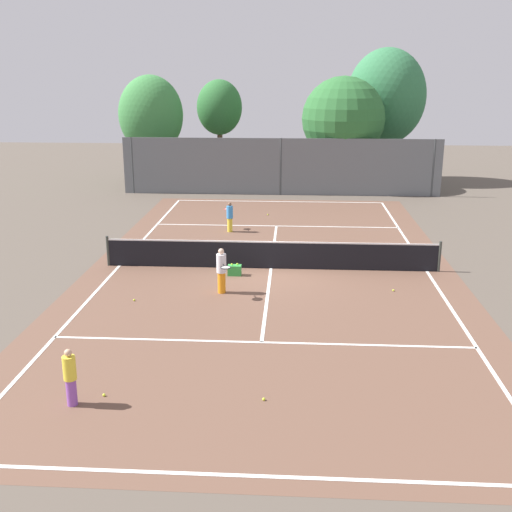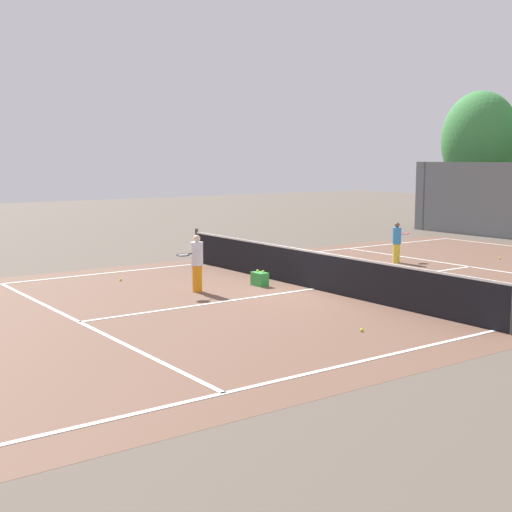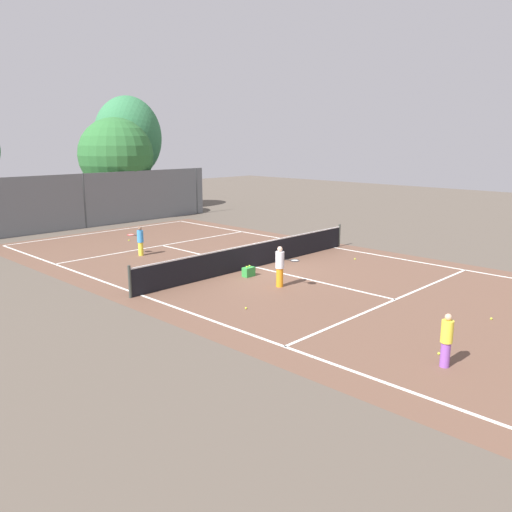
{
  "view_description": "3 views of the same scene",
  "coord_description": "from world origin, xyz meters",
  "px_view_note": "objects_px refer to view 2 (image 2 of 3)",
  "views": [
    {
      "loc": [
        0.77,
        -21.32,
        6.76
      ],
      "look_at": [
        -0.44,
        -1.64,
        0.94
      ],
      "focal_mm": 43.89,
      "sensor_mm": 36.0,
      "label": 1
    },
    {
      "loc": [
        13.76,
        -11.78,
        3.4
      ],
      "look_at": [
        -0.7,
        -1.36,
        0.9
      ],
      "focal_mm": 49.45,
      "sensor_mm": 36.0,
      "label": 2
    },
    {
      "loc": [
        -14.79,
        -14.4,
        5.09
      ],
      "look_at": [
        -1.05,
        -1.07,
        0.8
      ],
      "focal_mm": 36.38,
      "sensor_mm": 36.0,
      "label": 3
    }
  ],
  "objects_px": {
    "tennis_ball_8": "(512,308)",
    "tennis_ball_1": "(120,280)",
    "ball_crate": "(260,279)",
    "tennis_ball_0": "(381,278)",
    "player_0": "(397,242)",
    "player_2": "(197,262)",
    "tennis_ball_4": "(501,294)",
    "tennis_ball_7": "(362,330)",
    "tennis_ball_3": "(500,258)"
  },
  "relations": [
    {
      "from": "tennis_ball_8",
      "to": "tennis_ball_1",
      "type": "bearing_deg",
      "value": -146.92
    },
    {
      "from": "ball_crate",
      "to": "tennis_ball_8",
      "type": "relative_size",
      "value": 7.03
    },
    {
      "from": "tennis_ball_0",
      "to": "player_0",
      "type": "bearing_deg",
      "value": 125.64
    },
    {
      "from": "player_2",
      "to": "tennis_ball_0",
      "type": "xyz_separation_m",
      "value": [
        1.41,
        5.19,
        -0.72
      ]
    },
    {
      "from": "tennis_ball_4",
      "to": "tennis_ball_7",
      "type": "bearing_deg",
      "value": -83.0
    },
    {
      "from": "tennis_ball_4",
      "to": "tennis_ball_0",
      "type": "bearing_deg",
      "value": -168.01
    },
    {
      "from": "tennis_ball_4",
      "to": "player_0",
      "type": "bearing_deg",
      "value": 159.45
    },
    {
      "from": "player_0",
      "to": "tennis_ball_7",
      "type": "bearing_deg",
      "value": -50.97
    },
    {
      "from": "tennis_ball_4",
      "to": "tennis_ball_3",
      "type": "bearing_deg",
      "value": 125.45
    },
    {
      "from": "tennis_ball_1",
      "to": "tennis_ball_8",
      "type": "relative_size",
      "value": 1.0
    },
    {
      "from": "tennis_ball_3",
      "to": "tennis_ball_0",
      "type": "bearing_deg",
      "value": -85.97
    },
    {
      "from": "tennis_ball_1",
      "to": "player_0",
      "type": "bearing_deg",
      "value": 76.9
    },
    {
      "from": "tennis_ball_0",
      "to": "tennis_ball_3",
      "type": "height_order",
      "value": "same"
    },
    {
      "from": "ball_crate",
      "to": "tennis_ball_0",
      "type": "bearing_deg",
      "value": 70.84
    },
    {
      "from": "tennis_ball_3",
      "to": "ball_crate",
      "type": "bearing_deg",
      "value": -94.47
    },
    {
      "from": "player_2",
      "to": "tennis_ball_1",
      "type": "relative_size",
      "value": 22.14
    },
    {
      "from": "tennis_ball_1",
      "to": "tennis_ball_3",
      "type": "distance_m",
      "value": 12.71
    },
    {
      "from": "player_0",
      "to": "tennis_ball_4",
      "type": "relative_size",
      "value": 19.94
    },
    {
      "from": "tennis_ball_8",
      "to": "player_2",
      "type": "bearing_deg",
      "value": -141.88
    },
    {
      "from": "player_2",
      "to": "tennis_ball_1",
      "type": "height_order",
      "value": "player_2"
    },
    {
      "from": "ball_crate",
      "to": "tennis_ball_8",
      "type": "xyz_separation_m",
      "value": [
        5.74,
        2.87,
        -0.15
      ]
    },
    {
      "from": "ball_crate",
      "to": "tennis_ball_4",
      "type": "bearing_deg",
      "value": 41.84
    },
    {
      "from": "player_0",
      "to": "tennis_ball_1",
      "type": "relative_size",
      "value": 19.94
    },
    {
      "from": "player_0",
      "to": "player_2",
      "type": "relative_size",
      "value": 0.9
    },
    {
      "from": "ball_crate",
      "to": "tennis_ball_1",
      "type": "height_order",
      "value": "ball_crate"
    },
    {
      "from": "tennis_ball_0",
      "to": "tennis_ball_3",
      "type": "distance_m",
      "value": 6.12
    },
    {
      "from": "player_0",
      "to": "tennis_ball_1",
      "type": "distance_m",
      "value": 9.08
    },
    {
      "from": "player_2",
      "to": "tennis_ball_1",
      "type": "distance_m",
      "value": 2.85
    },
    {
      "from": "tennis_ball_4",
      "to": "tennis_ball_8",
      "type": "xyz_separation_m",
      "value": [
        1.17,
        -1.23,
        0.0
      ]
    },
    {
      "from": "tennis_ball_4",
      "to": "tennis_ball_1",
      "type": "bearing_deg",
      "value": -137.42
    },
    {
      "from": "tennis_ball_3",
      "to": "tennis_ball_8",
      "type": "bearing_deg",
      "value": -52.9
    },
    {
      "from": "tennis_ball_1",
      "to": "tennis_ball_8",
      "type": "height_order",
      "value": "same"
    },
    {
      "from": "tennis_ball_4",
      "to": "tennis_ball_7",
      "type": "height_order",
      "value": "same"
    },
    {
      "from": "tennis_ball_7",
      "to": "tennis_ball_8",
      "type": "relative_size",
      "value": 1.0
    },
    {
      "from": "tennis_ball_1",
      "to": "tennis_ball_4",
      "type": "bearing_deg",
      "value": 42.58
    },
    {
      "from": "player_2",
      "to": "tennis_ball_3",
      "type": "distance_m",
      "value": 11.36
    },
    {
      "from": "player_0",
      "to": "tennis_ball_8",
      "type": "xyz_separation_m",
      "value": [
        6.53,
        -3.24,
        -0.65
      ]
    },
    {
      "from": "tennis_ball_7",
      "to": "ball_crate",
      "type": "bearing_deg",
      "value": 165.75
    },
    {
      "from": "tennis_ball_4",
      "to": "tennis_ball_7",
      "type": "relative_size",
      "value": 1.0
    },
    {
      "from": "player_0",
      "to": "tennis_ball_4",
      "type": "bearing_deg",
      "value": -20.55
    },
    {
      "from": "ball_crate",
      "to": "tennis_ball_8",
      "type": "height_order",
      "value": "ball_crate"
    },
    {
      "from": "ball_crate",
      "to": "tennis_ball_4",
      "type": "height_order",
      "value": "ball_crate"
    },
    {
      "from": "ball_crate",
      "to": "tennis_ball_7",
      "type": "distance_m",
      "value": 5.41
    },
    {
      "from": "tennis_ball_3",
      "to": "tennis_ball_8",
      "type": "distance_m",
      "value": 8.29
    },
    {
      "from": "ball_crate",
      "to": "tennis_ball_7",
      "type": "relative_size",
      "value": 7.03
    },
    {
      "from": "player_0",
      "to": "player_2",
      "type": "distance_m",
      "value": 7.94
    },
    {
      "from": "tennis_ball_0",
      "to": "tennis_ball_7",
      "type": "height_order",
      "value": "same"
    },
    {
      "from": "player_2",
      "to": "tennis_ball_4",
      "type": "bearing_deg",
      "value": 50.88
    },
    {
      "from": "player_2",
      "to": "tennis_ball_4",
      "type": "distance_m",
      "value": 7.66
    },
    {
      "from": "ball_crate",
      "to": "tennis_ball_1",
      "type": "bearing_deg",
      "value": -136.27
    }
  ]
}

